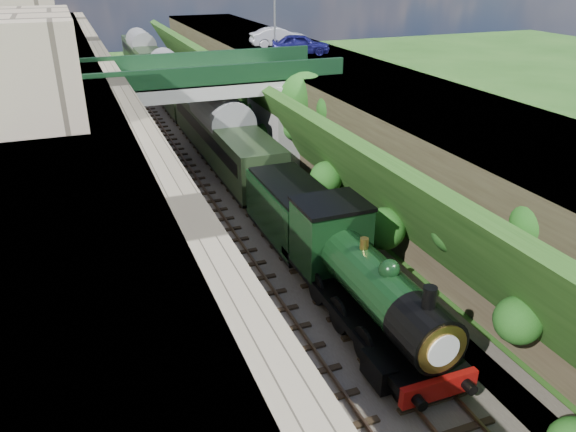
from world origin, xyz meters
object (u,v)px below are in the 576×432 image
at_px(tree, 302,100).
at_px(lamppost, 275,9).
at_px(car_silver, 279,37).
at_px(locomotive, 364,283).
at_px(car_blue, 301,44).
at_px(tender, 291,214).
at_px(road_bridge, 218,107).

relative_size(tree, lamppost, 1.10).
bearing_deg(tree, car_silver, 76.27).
height_order(lamppost, locomotive, lamppost).
bearing_deg(car_blue, locomotive, -173.27).
bearing_deg(tender, road_bridge, 91.17).
xyz_separation_m(locomotive, tender, (-0.00, 7.36, -0.27)).
relative_size(road_bridge, lamppost, 2.67).
distance_m(road_bridge, locomotive, 19.98).
xyz_separation_m(lamppost, tender, (-6.03, -18.49, -7.95)).
xyz_separation_m(car_blue, locomotive, (-7.85, -25.21, -5.11)).
xyz_separation_m(road_bridge, tree, (4.97, -2.50, 0.57)).
height_order(car_blue, car_silver, car_silver).
bearing_deg(tree, lamppost, 81.17).
bearing_deg(locomotive, road_bridge, 90.74).
relative_size(tree, locomotive, 0.65).
bearing_deg(car_blue, road_bridge, 147.45).
relative_size(road_bridge, tender, 2.67).
relative_size(car_blue, car_silver, 0.95).
bearing_deg(tree, car_blue, 68.23).
bearing_deg(locomotive, car_silver, 75.41).
bearing_deg(lamppost, tender, -108.07).
relative_size(car_silver, locomotive, 0.46).
distance_m(tree, car_silver, 12.79).
height_order(tree, car_blue, car_blue).
height_order(lamppost, tender, lamppost).
distance_m(road_bridge, lamppost, 10.28).
xyz_separation_m(car_silver, tender, (-7.70, -22.21, -5.41)).
xyz_separation_m(lamppost, car_blue, (1.81, -0.64, -2.56)).
xyz_separation_m(road_bridge, car_silver, (7.95, 9.71, 2.95)).
relative_size(road_bridge, car_blue, 3.60).
relative_size(car_blue, tender, 0.74).
bearing_deg(locomotive, tree, 74.81).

